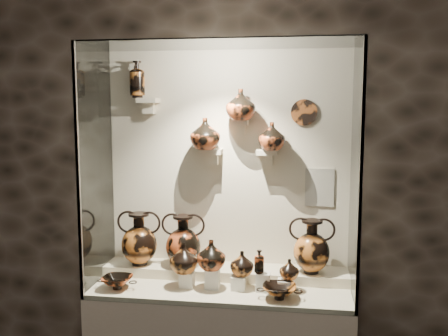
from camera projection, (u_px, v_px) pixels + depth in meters
The scene contains 35 objects.
wall_back at pixel (228, 165), 3.52m from camera, with size 5.00×0.02×3.20m, color black.
front_tier at pixel (221, 288), 3.31m from camera, with size 1.68×0.58×0.03m, color beige.
rear_tier at pixel (225, 274), 3.47m from camera, with size 1.70×0.25×0.10m, color beige.
back_panel at pixel (228, 165), 3.52m from camera, with size 1.70×0.03×1.60m, color beige.
glass_front at pixel (213, 177), 2.92m from camera, with size 1.70×0.01×1.60m, color white.
glass_left at pixel (96, 168), 3.33m from camera, with size 0.01×0.60×1.60m, color white.
glass_right at pixel (356, 173), 3.08m from camera, with size 0.01×0.60×1.60m, color white.
glass_top at pixel (221, 44), 3.11m from camera, with size 1.70×0.60×0.01m, color white.
frame_post_left at pixel (78, 174), 3.04m from camera, with size 0.02×0.02×1.60m, color gray.
frame_post_right at pixel (361, 180), 2.80m from camera, with size 0.02×0.02×1.60m, color gray.
pedestal_a at pixel (187, 279), 3.28m from camera, with size 0.09×0.09×0.10m, color silver.
pedestal_b at pixel (212, 278), 3.25m from camera, with size 0.09×0.09×0.13m, color silver.
pedestal_c at pixel (238, 283), 3.23m from camera, with size 0.09×0.09×0.09m, color silver.
pedestal_d at pixel (263, 282), 3.21m from camera, with size 0.09×0.09×0.12m, color silver.
pedestal_e at pixel (285, 286), 3.19m from camera, with size 0.09×0.09×0.08m, color silver.
bracket_ul at pixel (148, 100), 3.46m from camera, with size 0.14×0.12×0.04m, color beige.
bracket_ca at pixel (212, 151), 3.44m from camera, with size 0.14×0.12×0.04m, color beige.
bracket_cb at pixel (241, 123), 3.39m from camera, with size 0.10×0.12×0.04m, color beige.
bracket_cc at pixel (267, 152), 3.39m from camera, with size 0.14×0.12×0.04m, color beige.
amphora_left at pixel (139, 239), 3.50m from camera, with size 0.30×0.30×0.37m, color #B46122, non-canonical shape.
amphora_mid at pixel (183, 241), 3.46m from camera, with size 0.29×0.29×0.37m, color #B84920, non-canonical shape.
amphora_right at pixel (312, 246), 3.33m from camera, with size 0.29×0.29×0.36m, color #B46122, non-canonical shape.
jug_a at pixel (184, 258), 3.25m from camera, with size 0.19×0.19×0.19m, color #B46122.
jug_b at pixel (211, 255), 3.22m from camera, with size 0.19×0.19×0.20m, color #B84920.
jug_c at pixel (242, 263), 3.23m from camera, with size 0.15×0.15×0.16m, color #B46122.
jug_e at pixel (289, 269), 3.19m from camera, with size 0.13×0.13×0.13m, color #B46122.
lekythos_small at pixel (259, 260), 3.18m from camera, with size 0.08×0.08×0.17m, color #B84920, non-canonical shape.
kylix_left at pixel (117, 281), 3.24m from camera, with size 0.25×0.21×0.10m, color #B84920, non-canonical shape.
kylix_right at pixel (279, 290), 3.07m from camera, with size 0.27×0.23×0.11m, color #B46122, non-canonical shape.
lekythos_tall at pixel (137, 77), 3.45m from camera, with size 0.11×0.11×0.29m, color #B46122, non-canonical shape.
ovoid_vase_a at pixel (205, 134), 3.38m from camera, with size 0.21×0.21×0.22m, color #B84920.
ovoid_vase_b at pixel (241, 105), 3.32m from camera, with size 0.20×0.20×0.21m, color #B84920.
ovoid_vase_c at pixel (272, 136), 3.33m from camera, with size 0.18×0.18×0.19m, color #B84920.
wall_plate at pixel (304, 112), 3.37m from camera, with size 0.18×0.18×0.02m, color #AE5522.
info_placard at pixel (320, 187), 3.42m from camera, with size 0.20×0.01×0.26m, color beige.
Camera 1 is at (0.48, -0.96, 2.02)m, focal length 40.00 mm.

